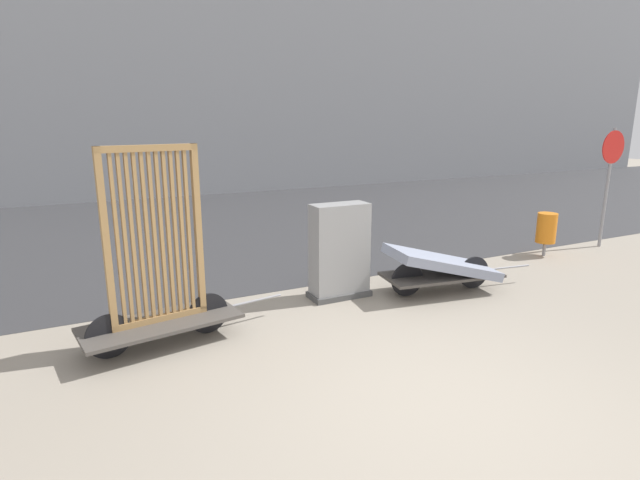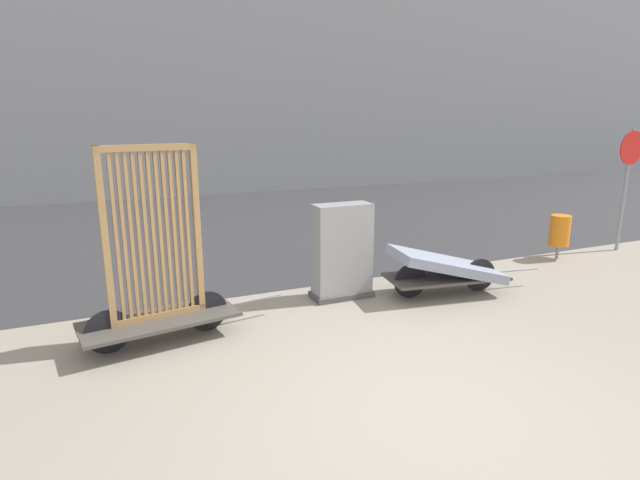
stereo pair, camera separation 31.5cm
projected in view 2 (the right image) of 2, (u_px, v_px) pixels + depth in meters
name	position (u px, v px, depth m)	size (l,w,h in m)	color
ground_plane	(426.00, 407.00, 4.44)	(60.00, 60.00, 0.00)	gray
road_strip	(219.00, 225.00, 12.05)	(56.00, 10.17, 0.01)	#38383A
building_facade	(168.00, 52.00, 17.24)	(48.00, 4.00, 9.54)	gray
bike_cart_with_bedframe	(157.00, 279.00, 5.60)	(2.46, 1.00, 2.24)	#4C4742
bike_cart_with_mattress	(447.00, 268.00, 7.23)	(2.46, 1.04, 0.72)	#4C4742
utility_cabinet	(342.00, 254.00, 7.06)	(0.88, 0.41, 1.36)	#4C4C4C
trash_bin	(560.00, 231.00, 9.04)	(0.35, 0.35, 0.81)	gray
sign_post	(628.00, 170.00, 9.41)	(0.63, 0.06, 2.34)	gray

